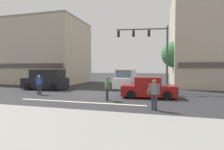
% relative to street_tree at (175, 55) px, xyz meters
% --- Properties ---
extents(ground_plane, '(120.00, 120.00, 0.00)m').
position_rel_street_tree_xyz_m(ground_plane, '(-6.96, -7.31, -3.81)').
color(ground_plane, '#2B2B2D').
extents(lane_marking_stripe, '(9.00, 0.24, 0.01)m').
position_rel_street_tree_xyz_m(lane_marking_stripe, '(-6.96, -10.81, -3.81)').
color(lane_marking_stripe, silver).
rests_on(lane_marking_stripe, ground).
extents(sidewalk_curb, '(40.00, 5.00, 0.16)m').
position_rel_street_tree_xyz_m(sidewalk_curb, '(-6.96, -15.81, -3.73)').
color(sidewalk_curb, gray).
rests_on(sidewalk_curb, ground).
extents(building_left_block, '(13.48, 8.62, 9.27)m').
position_rel_street_tree_xyz_m(building_left_block, '(-19.51, 1.86, 0.82)').
color(building_left_block, '#B7AD99').
rests_on(building_left_block, ground).
extents(street_tree, '(3.05, 3.05, 5.36)m').
position_rel_street_tree_xyz_m(street_tree, '(0.00, 0.00, 0.00)').
color(street_tree, '#4C3823').
rests_on(street_tree, ground).
extents(utility_pole_near_left, '(1.40, 0.22, 7.71)m').
position_rel_street_tree_xyz_m(utility_pole_near_left, '(-14.39, -1.83, 0.19)').
color(utility_pole_near_left, brown).
rests_on(utility_pole_near_left, ground).
extents(utility_pole_far_right, '(1.40, 0.22, 8.27)m').
position_rel_street_tree_xyz_m(utility_pole_far_right, '(0.63, 2.07, 0.48)').
color(utility_pole_far_right, brown).
rests_on(utility_pole_far_right, ground).
extents(traffic_light_mast, '(4.85, 0.86, 6.20)m').
position_rel_street_tree_xyz_m(traffic_light_mast, '(-2.34, -4.41, 0.49)').
color(traffic_light_mast, '#47474C').
rests_on(traffic_light_mast, ground).
extents(sedan_crossing_leftbound, '(4.22, 2.13, 1.58)m').
position_rel_street_tree_xyz_m(sedan_crossing_leftbound, '(-2.56, -7.76, -3.10)').
color(sedan_crossing_leftbound, maroon).
rests_on(sedan_crossing_leftbound, ground).
extents(van_approaching_near, '(4.72, 2.28, 2.11)m').
position_rel_street_tree_xyz_m(van_approaching_near, '(-13.34, -5.39, -2.81)').
color(van_approaching_near, black).
rests_on(van_approaching_near, ground).
extents(van_crossing_rightbound, '(2.11, 4.64, 2.11)m').
position_rel_street_tree_xyz_m(van_crossing_rightbound, '(-5.37, -2.05, -2.81)').
color(van_crossing_rightbound, silver).
rests_on(van_crossing_rightbound, ground).
extents(pedestrian_foreground_with_bag, '(0.67, 0.31, 1.67)m').
position_rel_street_tree_xyz_m(pedestrian_foreground_with_bag, '(-2.04, -11.81, -2.86)').
color(pedestrian_foreground_with_bag, '#333338').
rests_on(pedestrian_foreground_with_bag, ground).
extents(pedestrian_mid_crossing, '(0.51, 0.37, 1.67)m').
position_rel_street_tree_xyz_m(pedestrian_mid_crossing, '(-11.64, -8.72, -2.86)').
color(pedestrian_mid_crossing, '#333338').
rests_on(pedestrian_mid_crossing, ground).
extents(pedestrian_far_side, '(0.45, 0.67, 1.67)m').
position_rel_street_tree_xyz_m(pedestrian_far_side, '(-5.27, -9.79, -2.86)').
color(pedestrian_far_side, '#232838').
rests_on(pedestrian_far_side, ground).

